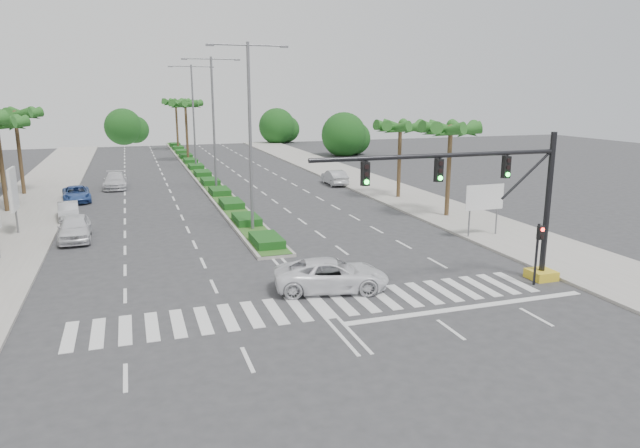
# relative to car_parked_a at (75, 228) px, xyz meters

# --- Properties ---
(ground) EXTENTS (160.00, 160.00, 0.00)m
(ground) POSITION_rel_car_parked_a_xyz_m (10.89, -15.47, -0.79)
(ground) COLOR #333335
(ground) RESTS_ON ground
(footpath_right) EXTENTS (6.00, 120.00, 0.15)m
(footpath_right) POSITION_rel_car_parked_a_xyz_m (26.09, 4.53, -0.72)
(footpath_right) COLOR gray
(footpath_right) RESTS_ON ground
(footpath_left) EXTENTS (6.00, 120.00, 0.15)m
(footpath_left) POSITION_rel_car_parked_a_xyz_m (-4.31, 4.53, -0.72)
(footpath_left) COLOR gray
(footpath_left) RESTS_ON ground
(median) EXTENTS (2.20, 75.00, 0.20)m
(median) POSITION_rel_car_parked_a_xyz_m (10.89, 29.53, -0.69)
(median) COLOR gray
(median) RESTS_ON ground
(median_grass) EXTENTS (1.80, 75.00, 0.04)m
(median_grass) POSITION_rel_car_parked_a_xyz_m (10.89, 29.53, -0.57)
(median_grass) COLOR #29531C
(median_grass) RESTS_ON median
(signal_gantry) EXTENTS (12.60, 1.20, 7.20)m
(signal_gantry) POSITION_rel_car_parked_a_xyz_m (20.16, -15.47, 2.67)
(signal_gantry) COLOR gold
(signal_gantry) RESTS_ON ground
(pedestrian_signal) EXTENTS (0.28, 0.36, 3.00)m
(pedestrian_signal) POSITION_rel_car_parked_a_xyz_m (21.49, -16.15, 1.25)
(pedestrian_signal) COLOR black
(pedestrian_signal) RESTS_ON ground
(direction_sign) EXTENTS (2.70, 0.11, 3.40)m
(direction_sign) POSITION_rel_car_parked_a_xyz_m (24.39, -7.48, 1.66)
(direction_sign) COLOR slate
(direction_sign) RESTS_ON ground
(billboard_far) EXTENTS (0.18, 2.10, 4.35)m
(billboard_far) POSITION_rel_car_parked_a_xyz_m (-3.61, 2.53, 2.17)
(billboard_far) COLOR slate
(billboard_far) RESTS_ON ground
(palm_left_end) EXTENTS (4.57, 4.68, 7.75)m
(palm_left_end) POSITION_rel_car_parked_a_xyz_m (-5.61, 18.53, 6.09)
(palm_left_end) COLOR brown
(palm_left_end) RESTS_ON ground
(palm_right_near) EXTENTS (4.57, 4.68, 7.05)m
(palm_right_near) POSITION_rel_car_parked_a_xyz_m (25.39, -1.47, 5.41)
(palm_right_near) COLOR brown
(palm_right_near) RESTS_ON ground
(palm_right_far) EXTENTS (4.57, 4.68, 6.75)m
(palm_right_far) POSITION_rel_car_parked_a_xyz_m (25.39, 6.53, 5.12)
(palm_right_far) COLOR brown
(palm_right_far) RESTS_ON ground
(palm_median_a) EXTENTS (4.57, 4.68, 8.05)m
(palm_median_a) POSITION_rel_car_parked_a_xyz_m (10.89, 39.53, 6.38)
(palm_median_a) COLOR brown
(palm_median_a) RESTS_ON ground
(palm_median_b) EXTENTS (4.57, 4.68, 8.05)m
(palm_median_b) POSITION_rel_car_parked_a_xyz_m (10.89, 54.53, 6.38)
(palm_median_b) COLOR brown
(palm_median_b) RESTS_ON ground
(streetlight_near) EXTENTS (5.10, 0.25, 12.00)m
(streetlight_near) POSITION_rel_car_parked_a_xyz_m (10.89, -1.47, 6.02)
(streetlight_near) COLOR slate
(streetlight_near) RESTS_ON ground
(streetlight_mid) EXTENTS (5.10, 0.25, 12.00)m
(streetlight_mid) POSITION_rel_car_parked_a_xyz_m (10.89, 14.53, 6.02)
(streetlight_mid) COLOR slate
(streetlight_mid) RESTS_ON ground
(streetlight_far) EXTENTS (5.10, 0.25, 12.00)m
(streetlight_far) POSITION_rel_car_parked_a_xyz_m (10.89, 30.53, 6.02)
(streetlight_far) COLOR slate
(streetlight_far) RESTS_ON ground
(car_parked_a) EXTENTS (2.01, 4.70, 1.58)m
(car_parked_a) POSITION_rel_car_parked_a_xyz_m (0.00, 0.00, 0.00)
(car_parked_a) COLOR silver
(car_parked_a) RESTS_ON ground
(car_parked_b) EXTENTS (1.74, 4.01, 1.28)m
(car_parked_b) POSITION_rel_car_parked_a_xyz_m (-0.91, 6.32, -0.15)
(car_parked_b) COLOR silver
(car_parked_b) RESTS_ON ground
(car_parked_c) EXTENTS (2.63, 4.85, 1.29)m
(car_parked_c) POSITION_rel_car_parked_a_xyz_m (-0.91, 13.78, -0.15)
(car_parked_c) COLOR #32539A
(car_parked_c) RESTS_ON ground
(car_parked_d) EXTENTS (2.17, 5.16, 1.49)m
(car_parked_d) POSITION_rel_car_parked_a_xyz_m (2.08, 19.88, -0.05)
(car_parked_d) COLOR silver
(car_parked_d) RESTS_ON ground
(car_crossing) EXTENTS (5.71, 3.51, 1.48)m
(car_crossing) POSITION_rel_car_parked_a_xyz_m (12.03, -13.71, -0.05)
(car_crossing) COLOR white
(car_crossing) RESTS_ON ground
(car_right) EXTENTS (1.71, 4.51, 1.47)m
(car_right) POSITION_rel_car_parked_a_xyz_m (22.69, 15.26, -0.06)
(car_right) COLOR #BABBC0
(car_right) RESTS_ON ground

